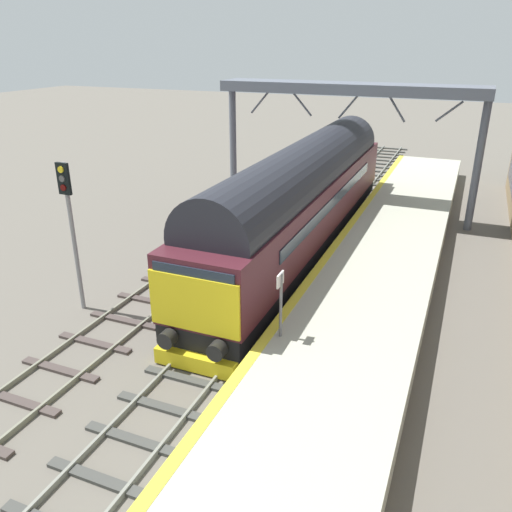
% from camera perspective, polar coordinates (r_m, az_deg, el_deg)
% --- Properties ---
extents(ground_plane, '(140.00, 140.00, 0.00)m').
position_cam_1_polar(ground_plane, '(18.06, 0.09, -5.05)').
color(ground_plane, '#666057').
rests_on(ground_plane, ground).
extents(track_main, '(2.50, 60.00, 0.15)m').
position_cam_1_polar(track_main, '(18.03, 0.09, -4.90)').
color(track_main, gray).
rests_on(track_main, ground).
extents(track_adjacent_west, '(2.50, 60.00, 0.15)m').
position_cam_1_polar(track_adjacent_west, '(19.47, -9.31, -3.03)').
color(track_adjacent_west, gray).
rests_on(track_adjacent_west, ground).
extents(station_platform, '(4.00, 44.00, 1.01)m').
position_cam_1_polar(station_platform, '(16.94, 11.47, -5.63)').
color(station_platform, '#B5B7A3').
rests_on(station_platform, ground).
extents(diesel_locomotive, '(2.74, 18.79, 4.68)m').
position_cam_1_polar(diesel_locomotive, '(21.39, 5.11, 6.54)').
color(diesel_locomotive, black).
rests_on(diesel_locomotive, ground).
extents(signal_post_mid, '(0.44, 0.22, 4.99)m').
position_cam_1_polar(signal_post_mid, '(17.39, -19.77, 3.84)').
color(signal_post_mid, gray).
rests_on(signal_post_mid, ground).
extents(platform_number_sign, '(0.10, 0.44, 1.86)m').
position_cam_1_polar(platform_number_sign, '(13.59, 2.72, -4.30)').
color(platform_number_sign, slate).
rests_on(platform_number_sign, station_platform).
extents(overhead_footbridge, '(12.73, 2.00, 6.53)m').
position_cam_1_polar(overhead_footbridge, '(26.26, 10.21, 16.94)').
color(overhead_footbridge, slate).
rests_on(overhead_footbridge, ground).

